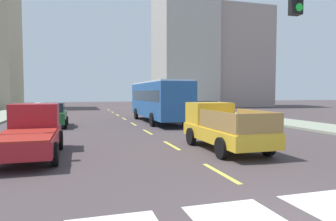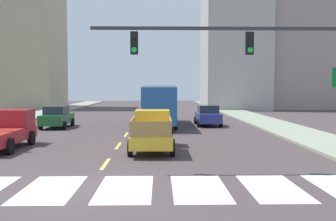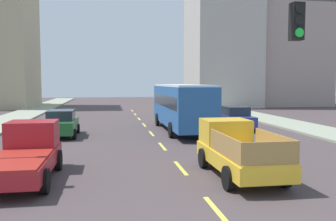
% 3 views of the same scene
% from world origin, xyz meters
% --- Properties ---
extents(sidewalk_right, '(3.71, 110.00, 0.15)m').
position_xyz_m(sidewalk_right, '(11.77, 18.00, 0.07)').
color(sidewalk_right, gray).
rests_on(sidewalk_right, ground).
extents(lane_dash_0, '(0.16, 2.40, 0.01)m').
position_xyz_m(lane_dash_0, '(0.00, 4.00, 0.00)').
color(lane_dash_0, '#D2C947').
rests_on(lane_dash_0, ground).
extents(lane_dash_1, '(0.16, 2.40, 0.01)m').
position_xyz_m(lane_dash_1, '(0.00, 9.00, 0.00)').
color(lane_dash_1, '#D2C947').
rests_on(lane_dash_1, ground).
extents(lane_dash_2, '(0.16, 2.40, 0.01)m').
position_xyz_m(lane_dash_2, '(0.00, 14.00, 0.00)').
color(lane_dash_2, '#D2C947').
rests_on(lane_dash_2, ground).
extents(lane_dash_3, '(0.16, 2.40, 0.01)m').
position_xyz_m(lane_dash_3, '(0.00, 19.00, 0.00)').
color(lane_dash_3, '#D2C947').
rests_on(lane_dash_3, ground).
extents(lane_dash_4, '(0.16, 2.40, 0.01)m').
position_xyz_m(lane_dash_4, '(0.00, 24.00, 0.00)').
color(lane_dash_4, '#D2C947').
rests_on(lane_dash_4, ground).
extents(lane_dash_5, '(0.16, 2.40, 0.01)m').
position_xyz_m(lane_dash_5, '(0.00, 29.00, 0.00)').
color(lane_dash_5, '#D2C947').
rests_on(lane_dash_5, ground).
extents(lane_dash_6, '(0.16, 2.40, 0.01)m').
position_xyz_m(lane_dash_6, '(0.00, 34.00, 0.00)').
color(lane_dash_6, '#D2C947').
rests_on(lane_dash_6, ground).
extents(lane_dash_7, '(0.16, 2.40, 0.01)m').
position_xyz_m(lane_dash_7, '(0.00, 39.00, 0.00)').
color(lane_dash_7, '#D2C947').
rests_on(lane_dash_7, ground).
extents(pickup_stakebed, '(2.18, 5.20, 1.96)m').
position_xyz_m(pickup_stakebed, '(1.89, 7.75, 0.94)').
color(pickup_stakebed, gold).
rests_on(pickup_stakebed, ground).
extents(pickup_dark, '(2.18, 5.20, 1.96)m').
position_xyz_m(pickup_dark, '(-5.84, 8.40, 0.92)').
color(pickup_dark, maroon).
rests_on(pickup_dark, ground).
extents(city_bus, '(2.72, 10.80, 3.32)m').
position_xyz_m(city_bus, '(2.24, 19.90, 1.95)').
color(city_bus, '#245698').
rests_on(city_bus, ground).
extents(sedan_mid, '(2.02, 4.40, 1.72)m').
position_xyz_m(sedan_mid, '(6.29, 20.03, 0.86)').
color(sedan_mid, navy).
rests_on(sedan_mid, ground).
extents(sedan_near_left, '(2.02, 4.40, 1.72)m').
position_xyz_m(sedan_near_left, '(-5.86, 18.61, 0.86)').
color(sedan_near_left, '#1D5729').
rests_on(sedan_near_left, ground).
extents(block_mid_left, '(11.02, 7.33, 17.56)m').
position_xyz_m(block_mid_left, '(23.64, 45.21, 8.78)').
color(block_mid_left, '#A28F88').
rests_on(block_mid_left, ground).
extents(block_mid_right, '(8.99, 9.95, 34.95)m').
position_xyz_m(block_mid_right, '(13.28, 44.96, 17.48)').
color(block_mid_right, '#B0ABA2').
rests_on(block_mid_right, ground).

